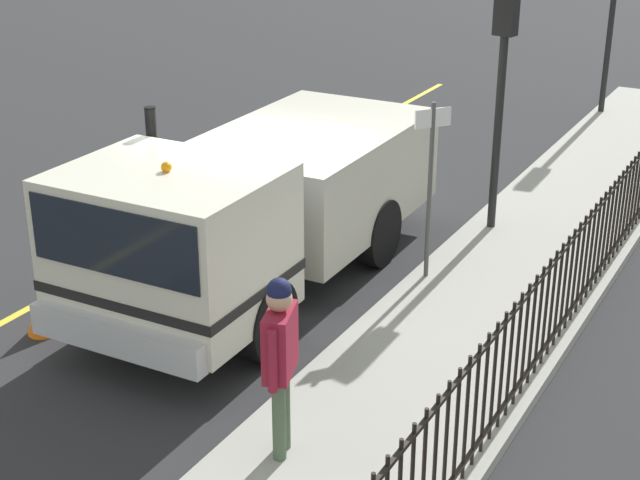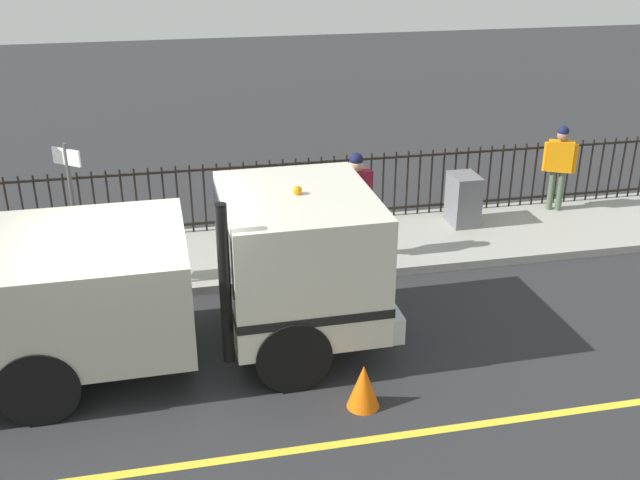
{
  "view_description": "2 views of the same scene",
  "coord_description": "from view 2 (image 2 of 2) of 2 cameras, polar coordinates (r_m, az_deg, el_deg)",
  "views": [
    {
      "loc": [
        6.61,
        -10.07,
        5.59
      ],
      "look_at": [
        1.64,
        -1.09,
        1.29
      ],
      "focal_mm": 54.6,
      "sensor_mm": 36.0,
      "label": 1
    },
    {
      "loc": [
        -8.56,
        -0.48,
        5.49
      ],
      "look_at": [
        0.85,
        -2.49,
        1.25
      ],
      "focal_mm": 41.79,
      "sensor_mm": 36.0,
      "label": 2
    }
  ],
  "objects": [
    {
      "name": "ground_plane",
      "position": [
        10.18,
        -13.01,
        -9.56
      ],
      "size": [
        56.28,
        56.28,
        0.0
      ],
      "primitive_type": "plane",
      "color": "#2B2B2D",
      "rests_on": "ground"
    },
    {
      "name": "sidewalk_slab",
      "position": [
        12.89,
        -13.06,
        -1.75
      ],
      "size": [
        2.41,
        25.58,
        0.14
      ],
      "primitive_type": "cube",
      "color": "#A3A099",
      "rests_on": "ground"
    },
    {
      "name": "lane_marking",
      "position": [
        8.56,
        -12.98,
        -16.84
      ],
      "size": [
        0.12,
        23.02,
        0.01
      ],
      "primitive_type": "cube",
      "color": "yellow",
      "rests_on": "ground"
    },
    {
      "name": "work_truck",
      "position": [
        9.77,
        -11.1,
        -2.44
      ],
      "size": [
        2.45,
        6.3,
        2.52
      ],
      "rotation": [
        0.0,
        0.0,
        3.15
      ],
      "color": "silver",
      "rests_on": "ground"
    },
    {
      "name": "worker_standing",
      "position": [
        12.23,
        2.74,
        3.5
      ],
      "size": [
        0.38,
        0.64,
        1.83
      ],
      "rotation": [
        0.0,
        0.0,
        1.88
      ],
      "color": "maroon",
      "rests_on": "sidewalk_slab"
    },
    {
      "name": "pedestrian_distant",
      "position": [
        15.04,
        17.89,
        5.91
      ],
      "size": [
        0.41,
        0.56,
        1.68
      ],
      "rotation": [
        0.0,
        0.0,
        4.23
      ],
      "color": "orange",
      "rests_on": "sidewalk_slab"
    },
    {
      "name": "iron_fence",
      "position": [
        13.59,
        -13.34,
        2.85
      ],
      "size": [
        0.04,
        21.78,
        1.28
      ],
      "color": "black",
      "rests_on": "sidewalk_slab"
    },
    {
      "name": "utility_cabinet",
      "position": [
        14.09,
        10.92,
        3.07
      ],
      "size": [
        0.66,
        0.48,
        0.95
      ],
      "primitive_type": "cube",
      "color": "slate",
      "rests_on": "sidewalk_slab"
    },
    {
      "name": "traffic_cone",
      "position": [
        9.11,
        3.35,
        -11.11
      ],
      "size": [
        0.4,
        0.4,
        0.57
      ],
      "primitive_type": "cone",
      "color": "orange",
      "rests_on": "ground"
    },
    {
      "name": "street_sign",
      "position": [
        11.46,
        -18.4,
        2.76
      ],
      "size": [
        0.33,
        0.41,
        2.37
      ],
      "color": "#4C4C4C",
      "rests_on": "sidewalk_slab"
    }
  ]
}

